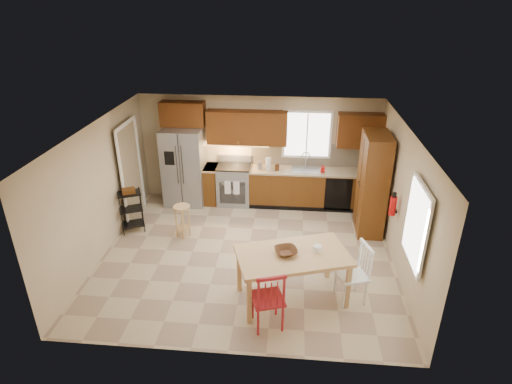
{
  "coord_description": "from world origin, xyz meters",
  "views": [
    {
      "loc": [
        0.8,
        -6.89,
        4.62
      ],
      "look_at": [
        0.13,
        0.4,
        1.15
      ],
      "focal_mm": 30.0,
      "sensor_mm": 36.0,
      "label": 1
    }
  ],
  "objects_px": {
    "chair_white": "(352,274)",
    "utility_cart": "(131,211)",
    "table_bowl": "(286,254)",
    "chair_red": "(268,297)",
    "range_stove": "(234,185)",
    "fire_extinguisher": "(393,206)",
    "pantry": "(372,184)",
    "bar_stool": "(183,221)",
    "soap_bottle": "(323,168)",
    "dining_table": "(292,277)",
    "refrigerator": "(184,167)",
    "table_jar": "(317,250)"
  },
  "relations": [
    {
      "from": "refrigerator",
      "to": "pantry",
      "type": "xyz_separation_m",
      "value": [
        4.13,
        -0.93,
        0.14
      ]
    },
    {
      "from": "fire_extinguisher",
      "to": "dining_table",
      "type": "height_order",
      "value": "fire_extinguisher"
    },
    {
      "from": "refrigerator",
      "to": "chair_red",
      "type": "distance_m",
      "value": 4.58
    },
    {
      "from": "chair_red",
      "to": "utility_cart",
      "type": "bearing_deg",
      "value": 121.77
    },
    {
      "from": "pantry",
      "to": "table_bowl",
      "type": "height_order",
      "value": "pantry"
    },
    {
      "from": "chair_red",
      "to": "table_bowl",
      "type": "height_order",
      "value": "chair_red"
    },
    {
      "from": "soap_bottle",
      "to": "dining_table",
      "type": "distance_m",
      "value": 3.42
    },
    {
      "from": "bar_stool",
      "to": "refrigerator",
      "type": "bearing_deg",
      "value": 117.32
    },
    {
      "from": "refrigerator",
      "to": "bar_stool",
      "type": "relative_size",
      "value": 2.63
    },
    {
      "from": "table_bowl",
      "to": "utility_cart",
      "type": "bearing_deg",
      "value": 149.65
    },
    {
      "from": "range_stove",
      "to": "chair_white",
      "type": "relative_size",
      "value": 0.9
    },
    {
      "from": "chair_red",
      "to": "soap_bottle",
      "type": "bearing_deg",
      "value": 58.33
    },
    {
      "from": "range_stove",
      "to": "table_jar",
      "type": "xyz_separation_m",
      "value": [
        1.79,
        -3.29,
        0.43
      ]
    },
    {
      "from": "range_stove",
      "to": "soap_bottle",
      "type": "relative_size",
      "value": 4.82
    },
    {
      "from": "chair_red",
      "to": "chair_white",
      "type": "relative_size",
      "value": 1.0
    },
    {
      "from": "fire_extinguisher",
      "to": "bar_stool",
      "type": "bearing_deg",
      "value": 174.12
    },
    {
      "from": "pantry",
      "to": "chair_red",
      "type": "xyz_separation_m",
      "value": [
        -1.92,
        -3.06,
        -0.54
      ]
    },
    {
      "from": "table_jar",
      "to": "soap_bottle",
      "type": "bearing_deg",
      "value": 85.74
    },
    {
      "from": "table_bowl",
      "to": "chair_red",
      "type": "bearing_deg",
      "value": -110.35
    },
    {
      "from": "table_bowl",
      "to": "table_jar",
      "type": "distance_m",
      "value": 0.5
    },
    {
      "from": "soap_bottle",
      "to": "chair_red",
      "type": "height_order",
      "value": "soap_bottle"
    },
    {
      "from": "soap_bottle",
      "to": "table_jar",
      "type": "xyz_separation_m",
      "value": [
        -0.24,
        -3.2,
        -0.1
      ]
    },
    {
      "from": "chair_red",
      "to": "table_jar",
      "type": "bearing_deg",
      "value": 28.15
    },
    {
      "from": "utility_cart",
      "to": "refrigerator",
      "type": "bearing_deg",
      "value": 36.2
    },
    {
      "from": "soap_bottle",
      "to": "bar_stool",
      "type": "height_order",
      "value": "soap_bottle"
    },
    {
      "from": "bar_stool",
      "to": "soap_bottle",
      "type": "bearing_deg",
      "value": 44.22
    },
    {
      "from": "utility_cart",
      "to": "bar_stool",
      "type": "bearing_deg",
      "value": -31.21
    },
    {
      "from": "chair_white",
      "to": "utility_cart",
      "type": "height_order",
      "value": "chair_white"
    },
    {
      "from": "soap_bottle",
      "to": "chair_white",
      "type": "bearing_deg",
      "value": -84.21
    },
    {
      "from": "fire_extinguisher",
      "to": "table_jar",
      "type": "height_order",
      "value": "fire_extinguisher"
    },
    {
      "from": "range_stove",
      "to": "dining_table",
      "type": "xyz_separation_m",
      "value": [
        1.41,
        -3.4,
        -0.04
      ]
    },
    {
      "from": "pantry",
      "to": "refrigerator",
      "type": "bearing_deg",
      "value": 167.38
    },
    {
      "from": "range_stove",
      "to": "refrigerator",
      "type": "bearing_deg",
      "value": -177.01
    },
    {
      "from": "table_bowl",
      "to": "range_stove",
      "type": "bearing_deg",
      "value": 110.97
    },
    {
      "from": "range_stove",
      "to": "bar_stool",
      "type": "relative_size",
      "value": 1.33
    },
    {
      "from": "range_stove",
      "to": "fire_extinguisher",
      "type": "relative_size",
      "value": 2.56
    },
    {
      "from": "soap_bottle",
      "to": "table_bowl",
      "type": "bearing_deg",
      "value": -102.4
    },
    {
      "from": "bar_stool",
      "to": "table_bowl",
      "type": "bearing_deg",
      "value": -23.6
    },
    {
      "from": "soap_bottle",
      "to": "fire_extinguisher",
      "type": "xyz_separation_m",
      "value": [
        1.15,
        -1.95,
        0.1
      ]
    },
    {
      "from": "fire_extinguisher",
      "to": "utility_cart",
      "type": "height_order",
      "value": "fire_extinguisher"
    },
    {
      "from": "dining_table",
      "to": "range_stove",
      "type": "bearing_deg",
      "value": 94.63
    },
    {
      "from": "pantry",
      "to": "table_bowl",
      "type": "bearing_deg",
      "value": -124.84
    },
    {
      "from": "fire_extinguisher",
      "to": "utility_cart",
      "type": "xyz_separation_m",
      "value": [
        -5.13,
        0.54,
        -0.64
      ]
    },
    {
      "from": "fire_extinguisher",
      "to": "utility_cart",
      "type": "distance_m",
      "value": 5.2
    },
    {
      "from": "bar_stool",
      "to": "pantry",
      "type": "bearing_deg",
      "value": 25.52
    },
    {
      "from": "chair_white",
      "to": "utility_cart",
      "type": "bearing_deg",
      "value": 48.81
    },
    {
      "from": "soap_bottle",
      "to": "fire_extinguisher",
      "type": "distance_m",
      "value": 2.27
    },
    {
      "from": "dining_table",
      "to": "bar_stool",
      "type": "distance_m",
      "value": 2.87
    },
    {
      "from": "dining_table",
      "to": "table_jar",
      "type": "relative_size",
      "value": 10.5
    },
    {
      "from": "table_bowl",
      "to": "bar_stool",
      "type": "xyz_separation_m",
      "value": [
        -2.14,
        1.78,
        -0.51
      ]
    }
  ]
}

